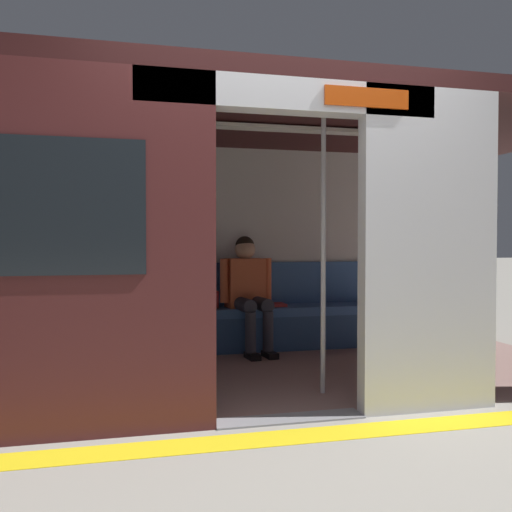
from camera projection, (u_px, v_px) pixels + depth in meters
name	position (u px, v px, depth m)	size (l,w,h in m)	color
ground_plane	(289.00, 419.00, 3.42)	(60.00, 60.00, 0.00)	gray
platform_edge_strip	(305.00, 435.00, 3.13)	(8.00, 0.24, 0.01)	yellow
train_car	(241.00, 198.00, 4.52)	(6.40, 2.69, 2.23)	silver
bench_seat	(226.00, 318.00, 5.54)	(3.30, 0.44, 0.44)	#38609E
person_seated	(248.00, 286.00, 5.53)	(0.55, 0.71, 1.17)	#CC5933
handbag	(205.00, 300.00, 5.54)	(0.26, 0.15, 0.17)	maroon
book	(278.00, 305.00, 5.70)	(0.15, 0.22, 0.03)	#B22D2D
grab_pole_door	(213.00, 252.00, 3.71)	(0.04, 0.04, 2.09)	silver
grab_pole_far	(323.00, 251.00, 3.99)	(0.04, 0.04, 2.09)	silver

